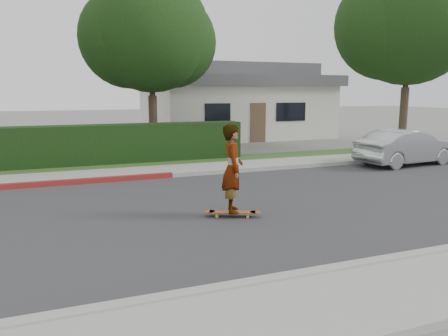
{
  "coord_description": "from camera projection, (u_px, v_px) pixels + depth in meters",
  "views": [
    {
      "loc": [
        -2.39,
        -9.15,
        2.67
      ],
      "look_at": [
        1.09,
        -0.23,
        1.0
      ],
      "focal_mm": 35.0,
      "sensor_mm": 36.0,
      "label": 1
    }
  ],
  "objects": [
    {
      "name": "house",
      "position": [
        233.0,
        101.0,
        26.9
      ],
      "size": [
        10.6,
        8.6,
        4.3
      ],
      "color": "beige",
      "rests_on": "ground"
    },
    {
      "name": "road",
      "position": [
        175.0,
        213.0,
        9.72
      ],
      "size": [
        60.0,
        8.0,
        0.01
      ],
      "primitive_type": "cube",
      "color": "#2D2D30",
      "rests_on": "ground"
    },
    {
      "name": "sidewalk_far",
      "position": [
        135.0,
        173.0,
        14.3
      ],
      "size": [
        60.0,
        1.6,
        0.12
      ],
      "primitive_type": "cube",
      "color": "gray",
      "rests_on": "ground"
    },
    {
      "name": "curb_near",
      "position": [
        253.0,
        285.0,
        5.94
      ],
      "size": [
        60.0,
        0.2,
        0.15
      ],
      "primitive_type": "cube",
      "color": "#9E9E99",
      "rests_on": "ground"
    },
    {
      "name": "sidewalk_near",
      "position": [
        285.0,
        318.0,
        5.12
      ],
      "size": [
        60.0,
        1.6,
        0.12
      ],
      "primitive_type": "cube",
      "color": "gray",
      "rests_on": "ground"
    },
    {
      "name": "tree_center",
      "position": [
        149.0,
        37.0,
        17.84
      ],
      "size": [
        5.66,
        4.84,
        7.44
      ],
      "color": "#33261C",
      "rests_on": "ground"
    },
    {
      "name": "hedge",
      "position": [
        37.0,
        148.0,
        15.12
      ],
      "size": [
        15.0,
        1.0,
        1.5
      ],
      "primitive_type": "cube",
      "color": "black",
      "rests_on": "ground"
    },
    {
      "name": "skateboard",
      "position": [
        232.0,
        212.0,
        9.42
      ],
      "size": [
        1.22,
        0.73,
        0.11
      ],
      "rotation": [
        0.0,
        0.0,
        -0.43
      ],
      "color": "gold",
      "rests_on": "ground"
    },
    {
      "name": "planting_strip",
      "position": [
        127.0,
        166.0,
        15.77
      ],
      "size": [
        60.0,
        1.6,
        0.1
      ],
      "primitive_type": "cube",
      "color": "#2D4C1E",
      "rests_on": "ground"
    },
    {
      "name": "car_silver",
      "position": [
        407.0,
        147.0,
        16.1
      ],
      "size": [
        4.17,
        1.79,
        1.33
      ],
      "primitive_type": "imported",
      "rotation": [
        0.0,
        0.0,
        1.67
      ],
      "color": "#B0B4B8",
      "rests_on": "ground"
    },
    {
      "name": "tree_right",
      "position": [
        406.0,
        25.0,
        19.36
      ],
      "size": [
        6.32,
        5.6,
        8.56
      ],
      "color": "#33261C",
      "rests_on": "ground"
    },
    {
      "name": "skateboarder",
      "position": [
        233.0,
        169.0,
        9.25
      ],
      "size": [
        0.62,
        0.78,
        1.88
      ],
      "primitive_type": "imported",
      "rotation": [
        0.0,
        0.0,
        1.29
      ],
      "color": "white",
      "rests_on": "skateboard"
    },
    {
      "name": "curb_far",
      "position": [
        140.0,
        177.0,
        13.47
      ],
      "size": [
        60.0,
        0.2,
        0.15
      ],
      "primitive_type": "cube",
      "color": "#9E9E99",
      "rests_on": "ground"
    },
    {
      "name": "ground",
      "position": [
        175.0,
        214.0,
        9.72
      ],
      "size": [
        120.0,
        120.0,
        0.0
      ],
      "primitive_type": "plane",
      "color": "slate",
      "rests_on": "ground"
    }
  ]
}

